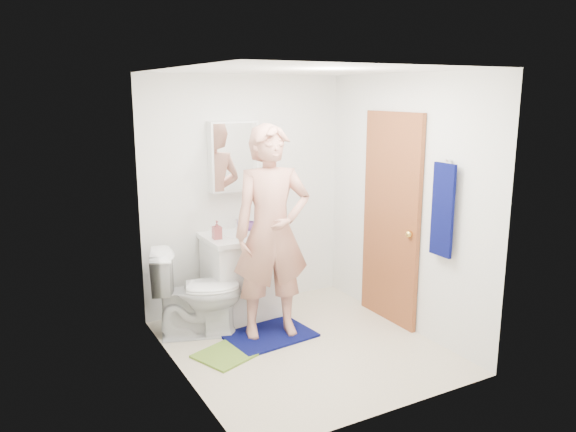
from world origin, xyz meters
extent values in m
cube|color=beige|center=(0.00, 0.00, -0.01)|extent=(2.20, 2.40, 0.02)
cube|color=white|center=(0.00, 0.00, 2.41)|extent=(2.20, 2.40, 0.02)
cube|color=silver|center=(0.00, 1.21, 1.20)|extent=(2.20, 0.02, 2.40)
cube|color=silver|center=(0.00, -1.21, 1.20)|extent=(2.20, 0.02, 2.40)
cube|color=silver|center=(-1.11, 0.00, 1.20)|extent=(0.02, 2.40, 2.40)
cube|color=silver|center=(1.11, 0.00, 1.20)|extent=(0.02, 2.40, 2.40)
cube|color=white|center=(-0.15, 0.91, 0.40)|extent=(0.75, 0.55, 0.80)
cube|color=white|center=(-0.15, 0.91, 0.83)|extent=(0.79, 0.59, 0.05)
cylinder|color=white|center=(-0.15, 0.91, 0.84)|extent=(0.40, 0.40, 0.03)
cylinder|color=silver|center=(-0.15, 1.09, 0.91)|extent=(0.03, 0.03, 0.12)
cube|color=white|center=(-0.15, 1.14, 1.60)|extent=(0.50, 0.12, 0.70)
cube|color=white|center=(-0.15, 1.08, 1.60)|extent=(0.46, 0.01, 0.66)
cube|color=#A6572D|center=(1.07, 0.15, 1.02)|extent=(0.05, 0.80, 2.05)
sphere|color=gold|center=(1.03, -0.17, 0.95)|extent=(0.07, 0.07, 0.07)
cube|color=#080C4B|center=(1.03, -0.57, 1.25)|extent=(0.03, 0.24, 0.80)
cylinder|color=silver|center=(1.07, -0.57, 1.67)|extent=(0.06, 0.02, 0.02)
imported|color=white|center=(-0.73, 0.69, 0.42)|extent=(0.92, 0.69, 0.83)
cube|color=#080C4B|center=(-0.17, 0.34, 0.01)|extent=(0.84, 0.64, 0.02)
cube|color=olive|center=(-0.65, 0.17, 0.01)|extent=(0.63, 0.58, 0.02)
imported|color=#A84E51|center=(-0.45, 0.87, 0.94)|extent=(0.09, 0.09, 0.18)
imported|color=#6C3D87|center=(-0.04, 1.03, 0.90)|extent=(0.14, 0.14, 0.09)
imported|color=tan|center=(-0.13, 0.35, 0.99)|extent=(0.79, 0.61, 1.94)
camera|label=1|loc=(-2.35, -4.01, 2.24)|focal=35.00mm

